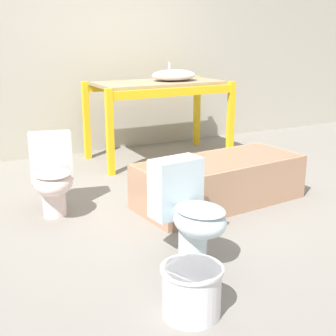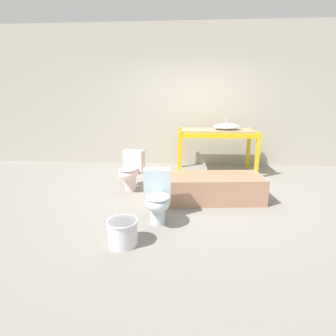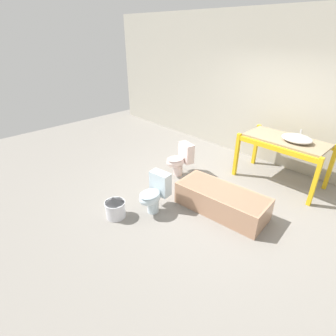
{
  "view_description": "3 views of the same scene",
  "coord_description": "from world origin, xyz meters",
  "px_view_note": "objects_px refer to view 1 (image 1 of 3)",
  "views": [
    {
      "loc": [
        -1.9,
        -3.69,
        1.49
      ],
      "look_at": [
        -0.41,
        -0.84,
        0.55
      ],
      "focal_mm": 50.0,
      "sensor_mm": 36.0,
      "label": 1
    },
    {
      "loc": [
        -0.08,
        -4.3,
        1.56
      ],
      "look_at": [
        -0.32,
        -0.8,
        0.63
      ],
      "focal_mm": 28.0,
      "sensor_mm": 36.0,
      "label": 2
    },
    {
      "loc": [
        2.37,
        -3.56,
        2.75
      ],
      "look_at": [
        -0.45,
        -0.85,
        0.7
      ],
      "focal_mm": 28.0,
      "sensor_mm": 36.0,
      "label": 3
    }
  ],
  "objects_px": {
    "toilet_near": "(189,210)",
    "toilet_far": "(52,174)",
    "bathtub_main": "(220,178)",
    "sink_basin": "(174,75)",
    "bucket_white": "(192,290)"
  },
  "relations": [
    {
      "from": "sink_basin",
      "to": "toilet_near",
      "type": "xyz_separation_m",
      "value": [
        -1.2,
        -2.45,
        -0.64
      ]
    },
    {
      "from": "toilet_near",
      "to": "toilet_far",
      "type": "relative_size",
      "value": 1.0
    },
    {
      "from": "bathtub_main",
      "to": "sink_basin",
      "type": "bearing_deg",
      "value": 70.37
    },
    {
      "from": "sink_basin",
      "to": "toilet_far",
      "type": "distance_m",
      "value": 2.26
    },
    {
      "from": "bathtub_main",
      "to": "bucket_white",
      "type": "height_order",
      "value": "bathtub_main"
    },
    {
      "from": "bathtub_main",
      "to": "toilet_near",
      "type": "height_order",
      "value": "toilet_near"
    },
    {
      "from": "toilet_near",
      "to": "bucket_white",
      "type": "relative_size",
      "value": 1.96
    },
    {
      "from": "toilet_far",
      "to": "bucket_white",
      "type": "distance_m",
      "value": 1.86
    },
    {
      "from": "toilet_near",
      "to": "toilet_far",
      "type": "distance_m",
      "value": 1.38
    },
    {
      "from": "bathtub_main",
      "to": "toilet_near",
      "type": "bearing_deg",
      "value": -139.78
    },
    {
      "from": "toilet_near",
      "to": "bucket_white",
      "type": "bearing_deg",
      "value": -125.72
    },
    {
      "from": "sink_basin",
      "to": "bathtub_main",
      "type": "xyz_separation_m",
      "value": [
        -0.41,
        -1.64,
        -0.76
      ]
    },
    {
      "from": "sink_basin",
      "to": "bathtub_main",
      "type": "height_order",
      "value": "sink_basin"
    },
    {
      "from": "sink_basin",
      "to": "bucket_white",
      "type": "height_order",
      "value": "sink_basin"
    },
    {
      "from": "toilet_near",
      "to": "bucket_white",
      "type": "distance_m",
      "value": 0.69
    }
  ]
}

